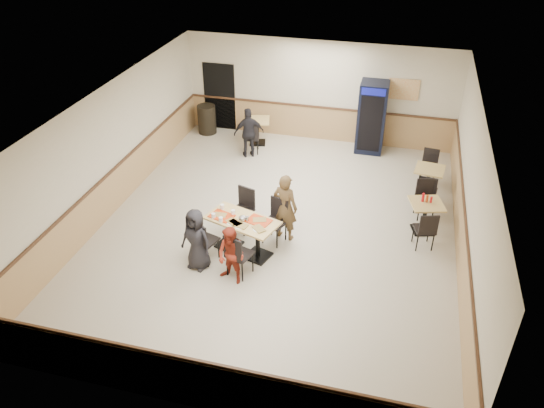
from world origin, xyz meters
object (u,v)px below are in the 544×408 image
(back_table, at_px, (257,128))
(lone_diner, at_px, (249,133))
(diner_woman_left, at_px, (196,239))
(pepsi_cooler, at_px, (372,117))
(side_table_far, at_px, (428,177))
(trash_bin, at_px, (207,119))
(diner_woman_right, at_px, (231,256))
(main_table, at_px, (243,230))
(side_table_near, at_px, (425,212))
(diner_man_opposite, at_px, (285,207))

(back_table, bearing_deg, lone_diner, -90.00)
(diner_woman_left, distance_m, pepsi_cooler, 6.98)
(side_table_far, bearing_deg, back_table, 160.12)
(diner_woman_left, relative_size, trash_bin, 1.54)
(diner_woman_right, distance_m, side_table_far, 5.78)
(diner_woman_right, bearing_deg, diner_woman_left, -176.90)
(main_table, height_order, diner_woman_right, diner_woman_right)
(lone_diner, xyz_separation_m, side_table_near, (4.91, -2.60, -0.23))
(side_table_far, height_order, trash_bin, trash_bin)
(lone_diner, relative_size, side_table_near, 1.67)
(diner_man_opposite, bearing_deg, pepsi_cooler, -91.60)
(back_table, height_order, pepsi_cooler, pepsi_cooler)
(back_table, height_order, trash_bin, trash_bin)
(diner_woman_left, relative_size, side_table_near, 1.57)
(main_table, xyz_separation_m, diner_woman_right, (0.08, -1.00, 0.09))
(diner_woman_left, height_order, diner_man_opposite, diner_man_opposite)
(diner_woman_right, distance_m, trash_bin, 7.22)
(diner_woman_right, height_order, lone_diner, lone_diner)
(lone_diner, bearing_deg, main_table, 78.70)
(back_table, bearing_deg, main_table, -77.41)
(main_table, relative_size, side_table_near, 1.94)
(side_table_far, bearing_deg, side_table_near, -91.85)
(diner_woman_left, bearing_deg, side_table_far, 56.70)
(main_table, xyz_separation_m, diner_man_opposite, (0.75, 0.73, 0.25))
(main_table, height_order, back_table, main_table)
(main_table, xyz_separation_m, side_table_near, (3.74, 1.75, -0.04))
(main_table, relative_size, diner_woman_left, 1.23)
(side_table_near, height_order, side_table_far, side_table_near)
(lone_diner, distance_m, side_table_near, 5.56)
(pepsi_cooler, relative_size, trash_bin, 2.32)
(diner_woman_left, xyz_separation_m, trash_bin, (-2.15, 6.31, -0.24))
(side_table_far, relative_size, back_table, 0.90)
(lone_diner, height_order, pepsi_cooler, pepsi_cooler)
(lone_diner, distance_m, trash_bin, 2.14)
(diner_woman_left, distance_m, lone_diner, 5.11)
(diner_woman_right, distance_m, lone_diner, 5.50)
(trash_bin, bearing_deg, side_table_far, -17.76)
(diner_woman_left, xyz_separation_m, back_table, (-0.42, 5.96, -0.18))
(pepsi_cooler, height_order, trash_bin, pepsi_cooler)
(side_table_near, bearing_deg, diner_woman_right, -143.08)
(main_table, xyz_separation_m, lone_diner, (-1.17, 4.36, 0.18))
(diner_woman_right, height_order, back_table, diner_woman_right)
(diner_man_opposite, bearing_deg, trash_bin, -38.84)
(diner_woman_right, bearing_deg, lone_diner, 123.86)
(trash_bin, bearing_deg, diner_woman_right, -65.57)
(diner_woman_left, distance_m, side_table_far, 6.17)
(diner_woman_right, relative_size, diner_man_opposite, 0.79)
(diner_woman_left, distance_m, back_table, 5.97)
(side_table_near, xyz_separation_m, pepsi_cooler, (-1.62, 3.86, 0.53))
(side_table_near, relative_size, pepsi_cooler, 0.42)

